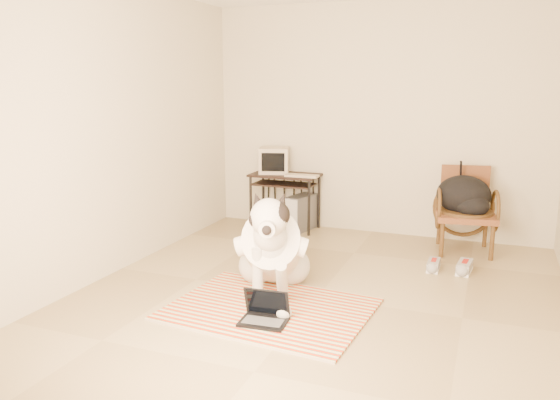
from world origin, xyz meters
The scene contains 15 objects.
floor centered at (0.00, 0.00, 0.00)m, with size 4.50×4.50×0.00m, color #9D8A60.
wall_back centered at (0.00, 2.25, 1.35)m, with size 4.50×4.50×0.00m, color beige.
wall_front centered at (0.00, -2.25, 1.35)m, with size 4.50×4.50×0.00m, color beige.
wall_left centered at (-2.00, 0.00, 1.35)m, with size 4.50×4.50×0.00m, color beige.
rug centered at (-0.28, -0.40, 0.01)m, with size 1.63×1.30×0.02m.
dog centered at (-0.40, -0.02, 0.38)m, with size 0.74×1.23×0.97m.
laptop centered at (-0.21, -0.64, 0.08)m, with size 0.37×0.28×0.24m.
computer_desk centered at (-1.05, 1.98, 0.59)m, with size 0.83×0.46×0.69m.
crt_monitor centered at (-1.20, 2.02, 0.85)m, with size 0.44×0.42×0.31m.
desk_keyboard centered at (-0.79, 1.87, 0.70)m, with size 0.39×0.15×0.03m, color #B5A68E.
pc_tower centered at (-0.84, 2.00, 0.22)m, with size 0.30×0.50×0.43m.
rattan_chair centered at (1.07, 1.84, 0.45)m, with size 0.67×0.66×0.90m.
backpack centered at (1.06, 1.79, 0.60)m, with size 0.56×0.49×0.41m.
sneaker_left centered at (0.84, 1.08, 0.04)m, with size 0.11×0.27×0.10m.
sneaker_right centered at (1.13, 1.11, 0.05)m, with size 0.15×0.31×0.11m.
Camera 1 is at (1.29, -4.17, 1.77)m, focal length 35.00 mm.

